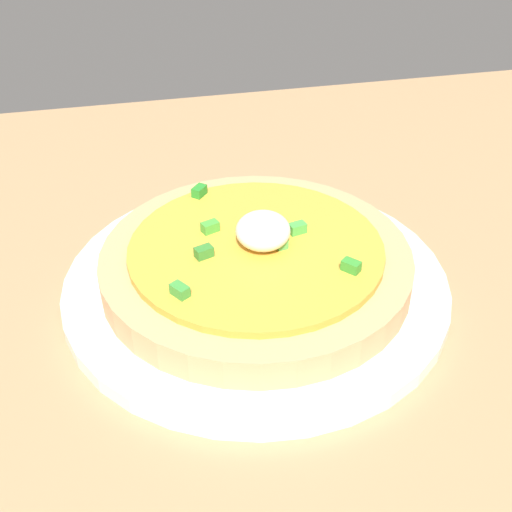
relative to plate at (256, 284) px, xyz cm
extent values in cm
cube|color=tan|center=(2.98, 3.31, -1.95)|extent=(101.90, 84.64, 2.65)
cylinder|color=white|center=(0.00, 0.00, 0.00)|extent=(29.26, 29.26, 1.26)
cylinder|color=tan|center=(0.00, 0.00, 1.81)|extent=(23.35, 23.35, 2.36)
cylinder|color=gold|center=(0.00, 0.00, 3.27)|extent=(19.02, 19.02, 0.56)
ellipsoid|color=white|center=(-0.52, 0.03, 4.86)|extent=(4.02, 4.02, 2.61)
cube|color=green|center=(-3.45, -1.06, 3.95)|extent=(1.43, 1.08, 0.80)
cube|color=green|center=(3.43, -2.67, 3.95)|extent=(1.48, 1.21, 0.80)
cube|color=#35822E|center=(3.96, 0.50, 3.95)|extent=(1.47, 1.18, 0.80)
cube|color=green|center=(-5.84, 4.39, 3.95)|extent=(1.44, 1.49, 0.80)
cube|color=green|center=(6.21, 4.51, 3.95)|extent=(1.38, 1.51, 0.80)
cube|color=#288C2A|center=(2.50, -8.18, 3.95)|extent=(1.44, 1.49, 0.80)
cube|color=#4EA84D|center=(-1.72, 0.37, 3.95)|extent=(1.07, 1.43, 0.80)
cube|color=green|center=(-1.05, -2.56, 3.95)|extent=(1.42, 1.05, 0.80)
camera|label=1|loc=(8.78, 39.51, 31.85)|focal=46.87mm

